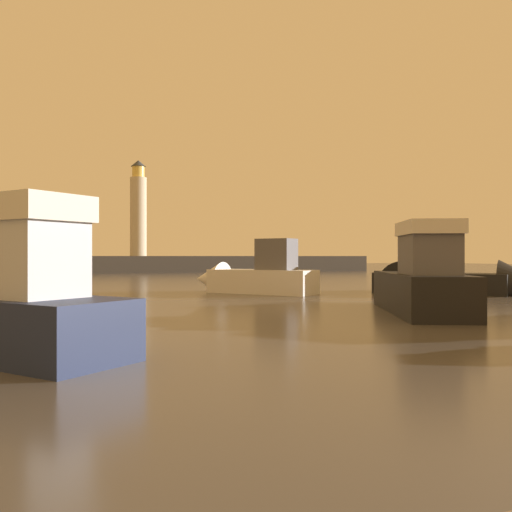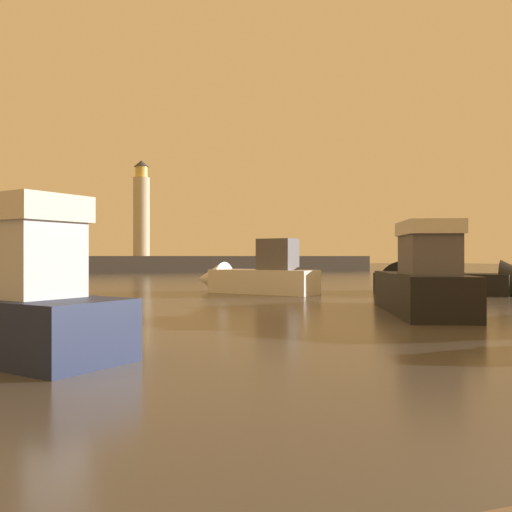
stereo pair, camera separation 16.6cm
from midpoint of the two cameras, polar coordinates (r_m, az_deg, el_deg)
The scene contains 7 objects.
ground_plane at distance 37.58m, azimuth -11.15°, elevation -3.25°, with size 220.00×220.00×0.00m, color #4C4742.
breakwater at distance 72.29m, azimuth -15.10°, elevation -0.85°, with size 71.54×6.24×2.15m, color #423F3D.
lighthouse at distance 72.88m, azimuth -12.31°, elevation 4.67°, with size 2.13×2.13×12.53m.
motorboat_2 at distance 31.29m, azimuth -0.83°, elevation -2.19°, with size 6.58×7.29×3.39m.
motorboat_3 at distance 21.91m, azimuth 16.19°, elevation -2.71°, with size 5.55×9.16×3.62m.
motorboat_5 at distance 32.47m, azimuth 21.11°, elevation -2.32°, with size 7.89×8.63×3.39m.
mooring_buoy at distance 22.26m, azimuth -21.89°, elevation -4.21°, with size 0.97×0.97×0.97m, color red.
Camera 1 is at (-5.42, -2.16, 2.11)m, focal length 38.14 mm.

